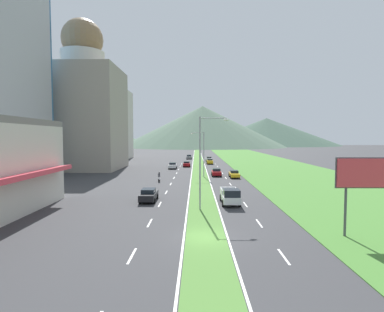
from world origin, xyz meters
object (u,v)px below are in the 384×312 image
street_lamp_mid (202,151)px  billboard_roadside (370,177)px  car_0 (189,157)px  car_4 (210,161)px  car_5 (187,164)px  car_1 (234,174)px  car_3 (149,195)px  pickup_truck_0 (230,196)px  motorcycle_rider (159,178)px  car_7 (216,172)px  car_2 (173,166)px  car_6 (209,159)px  street_lamp_near (203,157)px

street_lamp_mid → billboard_roadside: (12.52, -37.28, -0.35)m
car_0 → car_4: 22.09m
billboard_roadside → car_5: billboard_roadside is taller
car_1 → car_3: size_ratio=0.99×
street_lamp_mid → billboard_roadside: bearing=-71.4°
street_lamp_mid → car_3: street_lamp_mid is taller
street_lamp_mid → pickup_truck_0: size_ratio=1.68×
street_lamp_mid → motorcycle_rider: 11.21m
motorcycle_rider → car_7: bearing=-52.2°
car_3 → car_4: car_3 is taller
car_1 → car_2: (-13.50, 17.10, 0.07)m
car_4 → car_6: car_4 is taller
car_1 → car_7: bearing=-126.8°
car_1 → motorcycle_rider: (-14.22, -5.92, 0.01)m
car_0 → pickup_truck_0: size_ratio=0.83×
car_0 → street_lamp_near: bearing=-177.6°
car_4 → car_5: (-6.69, -8.71, -0.04)m
car_3 → car_4: (10.08, 54.17, -0.02)m
car_0 → car_5: car_0 is taller
billboard_roadside → street_lamp_mid: bearing=108.6°
car_4 → car_5: bearing=-37.5°
car_0 → car_7: (6.76, -49.83, -0.03)m
car_4 → car_5: car_4 is taller
billboard_roadside → car_5: 61.58m
street_lamp_near → car_1: 28.79m
car_1 → car_5: size_ratio=1.17×
car_1 → motorcycle_rider: size_ratio=2.36×
car_2 → car_5: size_ratio=1.04×
motorcycle_rider → car_1: bearing=-67.4°
billboard_roadside → car_6: billboard_roadside is taller
car_6 → motorcycle_rider: 48.64m
street_lamp_near → car_3: 9.58m
car_0 → car_5: size_ratio=1.11×
car_3 → car_2: bearing=-0.0°
billboard_roadside → car_2: billboard_roadside is taller
car_2 → car_7: (10.14, -14.59, -0.03)m
billboard_roadside → car_3: size_ratio=1.35×
car_4 → motorcycle_rider: bearing=-16.2°
car_1 → street_lamp_mid: bearing=-95.8°
car_1 → car_4: size_ratio=1.07×
street_lamp_near → car_7: street_lamp_near is taller
car_2 → car_3: bearing=180.0°
billboard_roadside → car_2: size_ratio=1.52×
street_lamp_near → car_0: (-3.31, 79.85, -5.05)m
car_0 → car_1: 53.31m
car_6 → billboard_roadside: bearing=6.9°
pickup_truck_0 → car_2: bearing=-166.5°
billboard_roadside → car_6: 78.79m
car_6 → car_7: car_7 is taller
car_1 → car_2: 21.79m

